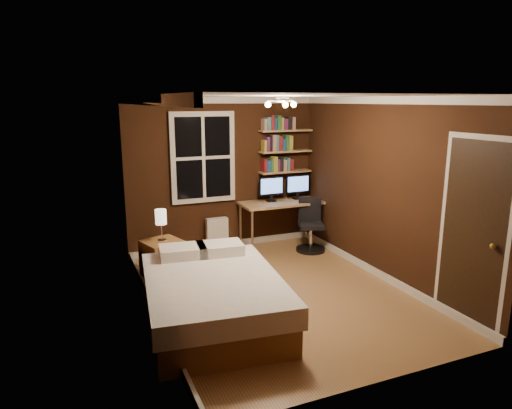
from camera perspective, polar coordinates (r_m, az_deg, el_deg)
name	(u,v)px	position (r m, az deg, el deg)	size (l,w,h in m)	color
floor	(277,293)	(6.06, 2.59, -10.97)	(4.20, 4.20, 0.00)	brown
wall_back	(223,174)	(7.58, -4.12, 3.77)	(3.20, 0.04, 2.50)	black
wall_left	(147,211)	(5.20, -13.43, -0.79)	(0.04, 4.20, 2.50)	black
wall_right	(383,190)	(6.50, 15.56, 1.80)	(0.04, 4.20, 2.50)	black
ceiling	(279,96)	(5.54, 2.85, 13.41)	(3.20, 4.20, 0.02)	white
window	(203,158)	(7.41, -6.65, 5.84)	(1.06, 0.06, 1.46)	silver
door	(472,236)	(5.45, 25.40, -3.52)	(0.03, 0.82, 2.05)	black
door_knob	(493,246)	(5.24, 27.49, -4.64)	(0.06, 0.06, 0.06)	#B6933C
ceiling_fixture	(282,105)	(5.45, 3.31, 12.37)	(0.44, 0.44, 0.18)	beige
bookshelf_lower	(285,172)	(7.88, 3.64, 4.13)	(0.92, 0.22, 0.03)	#A17C4E
books_row_lower	(285,164)	(7.86, 3.65, 5.06)	(0.54, 0.16, 0.23)	maroon
bookshelf_middle	(285,151)	(7.84, 3.68, 6.66)	(0.92, 0.22, 0.03)	#A17C4E
books_row_middle	(285,144)	(7.82, 3.69, 7.60)	(0.54, 0.16, 0.23)	navy
bookshelf_upper	(286,131)	(7.81, 3.71, 9.21)	(0.92, 0.22, 0.03)	#A17C4E
books_row_upper	(286,123)	(7.80, 3.73, 10.16)	(0.54, 0.16, 0.23)	#296132
bed	(213,297)	(5.24, -5.41, -11.48)	(1.67, 2.17, 0.68)	brown
nightstand	(163,262)	(6.40, -11.56, -7.02)	(0.48, 0.48, 0.60)	brown
bedside_lamp	(161,225)	(6.24, -11.77, -2.56)	(0.15, 0.15, 0.43)	silver
radiator	(217,234)	(7.66, -4.89, -3.67)	(0.36, 0.13, 0.54)	silver
desk	(287,204)	(7.78, 3.95, 0.00)	(1.63, 0.61, 0.78)	#A17C4E
monitor_left	(271,189)	(7.68, 1.93, 1.92)	(0.44, 0.12, 0.42)	black
monitor_right	(298,187)	(7.90, 5.23, 2.18)	(0.44, 0.12, 0.42)	black
desk_lamp	(326,186)	(7.98, 8.70, 2.27)	(0.14, 0.32, 0.44)	silver
office_chair	(311,232)	(7.64, 6.84, -3.37)	(0.51, 0.51, 0.88)	black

